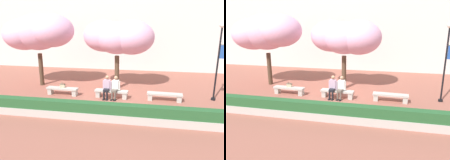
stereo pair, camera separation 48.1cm
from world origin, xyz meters
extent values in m
plane|color=#8E5142|center=(0.00, 0.00, 0.00)|extent=(100.00, 100.00, 0.00)
cube|color=beige|center=(0.00, 9.60, 4.96)|extent=(28.00, 4.00, 9.93)
cube|color=#ADA89E|center=(-2.95, 0.00, 0.40)|extent=(1.91, 0.51, 0.10)
cube|color=#ADA89E|center=(-3.72, 0.04, 0.17)|extent=(0.26, 0.35, 0.35)
cube|color=#ADA89E|center=(-2.18, -0.04, 0.17)|extent=(0.26, 0.35, 0.35)
cube|color=#ADA89E|center=(0.00, 0.00, 0.40)|extent=(1.91, 0.51, 0.10)
cube|color=#ADA89E|center=(-0.77, 0.04, 0.17)|extent=(0.26, 0.35, 0.35)
cube|color=#ADA89E|center=(0.77, -0.04, 0.17)|extent=(0.26, 0.35, 0.35)
cube|color=#ADA89E|center=(2.95, 0.00, 0.40)|extent=(1.91, 0.51, 0.10)
cube|color=#ADA89E|center=(2.18, 0.04, 0.17)|extent=(0.26, 0.35, 0.35)
cube|color=#ADA89E|center=(3.72, -0.04, 0.17)|extent=(0.26, 0.35, 0.35)
cube|color=black|center=(-0.37, -0.41, 0.03)|extent=(0.11, 0.23, 0.06)
cylinder|color=black|center=(-0.36, -0.35, 0.24)|extent=(0.10, 0.10, 0.42)
cube|color=black|center=(-0.19, -0.42, 0.03)|extent=(0.11, 0.23, 0.06)
cylinder|color=black|center=(-0.18, -0.36, 0.24)|extent=(0.10, 0.10, 0.42)
cube|color=black|center=(-0.26, -0.18, 0.51)|extent=(0.30, 0.42, 0.12)
cube|color=#B293A8|center=(-0.25, 0.04, 0.78)|extent=(0.35, 0.24, 0.54)
sphere|color=#A37556|center=(-0.25, 0.04, 1.19)|extent=(0.21, 0.21, 0.21)
cylinder|color=#B293A8|center=(-0.46, 0.03, 0.74)|extent=(0.09, 0.09, 0.50)
cylinder|color=#B293A8|center=(-0.04, 0.01, 0.74)|extent=(0.09, 0.09, 0.50)
cube|color=black|center=(0.08, -0.40, 0.03)|extent=(0.14, 0.23, 0.06)
cylinder|color=brown|center=(0.09, -0.34, 0.24)|extent=(0.10, 0.10, 0.42)
cube|color=black|center=(0.26, -0.43, 0.03)|extent=(0.14, 0.23, 0.06)
cylinder|color=brown|center=(0.27, -0.37, 0.24)|extent=(0.10, 0.10, 0.42)
cube|color=brown|center=(0.21, -0.18, 0.51)|extent=(0.35, 0.44, 0.12)
cube|color=silver|center=(0.25, 0.04, 0.78)|extent=(0.37, 0.28, 0.54)
sphere|color=#A37556|center=(0.25, 0.04, 1.19)|extent=(0.21, 0.21, 0.21)
cylinder|color=silver|center=(0.04, 0.06, 0.74)|extent=(0.09, 0.09, 0.50)
cylinder|color=silver|center=(0.46, -0.02, 0.74)|extent=(0.09, 0.09, 0.50)
cube|color=tan|center=(-2.93, 0.03, 0.56)|extent=(0.30, 0.14, 0.22)
cube|color=gray|center=(-2.93, 0.02, 0.65)|extent=(0.30, 0.15, 0.04)
torus|color=#807259|center=(-2.93, 0.03, 0.72)|extent=(0.14, 0.02, 0.14)
cylinder|color=#473323|center=(0.02, 1.91, 1.07)|extent=(0.29, 0.29, 2.13)
ellipsoid|color=#EAA8C6|center=(0.02, 1.91, 3.24)|extent=(2.64, 2.52, 1.98)
ellipsoid|color=#EAA8C6|center=(-0.87, 2.17, 3.33)|extent=(2.62, 2.24, 1.97)
ellipsoid|color=#EAA8C6|center=(0.90, 2.08, 3.27)|extent=(2.81, 2.98, 2.11)
cylinder|color=#473323|center=(-5.16, 1.78, 1.09)|extent=(0.29, 0.29, 2.17)
ellipsoid|color=#EAA8C6|center=(-5.16, 1.78, 3.56)|extent=(3.08, 2.72, 2.31)
ellipsoid|color=#EAA8C6|center=(-6.18, 1.90, 3.41)|extent=(2.77, 2.88, 2.08)
ellipsoid|color=#EAA8C6|center=(-4.14, 1.74, 3.65)|extent=(2.76, 2.90, 2.07)
cylinder|color=black|center=(5.63, 0.63, 0.06)|extent=(0.24, 0.24, 0.12)
cylinder|color=black|center=(5.63, 0.63, 1.95)|extent=(0.09, 0.09, 3.91)
sphere|color=white|center=(5.63, 0.63, 4.05)|extent=(0.28, 0.28, 0.28)
cylinder|color=black|center=(5.83, 0.63, 3.05)|extent=(0.40, 0.02, 0.02)
cube|color=#234C93|center=(5.83, 0.63, 2.68)|extent=(0.30, 0.02, 0.70)
cube|color=#ADA89E|center=(0.00, -2.96, 0.18)|extent=(11.86, 0.50, 0.36)
cube|color=#235128|center=(0.00, -2.96, 0.58)|extent=(11.76, 0.44, 0.44)
camera|label=1|loc=(2.11, -11.61, 4.21)|focal=35.00mm
camera|label=2|loc=(2.58, -11.51, 4.21)|focal=35.00mm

